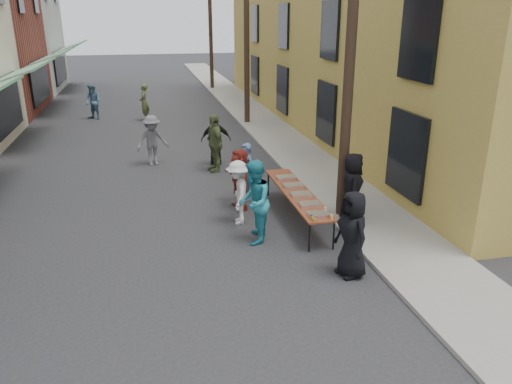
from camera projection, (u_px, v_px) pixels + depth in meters
name	position (u px, v px, depth m)	size (l,w,h in m)	color
ground	(188.00, 294.00, 9.55)	(120.00, 120.00, 0.00)	#28282B
sidewalk	(261.00, 122.00, 24.34)	(2.20, 60.00, 0.10)	gray
building_ochre	(395.00, 15.00, 23.01)	(10.00, 28.00, 10.00)	#AF923E
utility_pole_near	(351.00, 39.00, 11.67)	(0.26, 0.26, 9.00)	#2D2116
utility_pole_mid	(247.00, 26.00, 22.68)	(0.26, 0.26, 9.00)	#2D2116
utility_pole_far	(210.00, 22.00, 33.69)	(0.26, 0.26, 9.00)	#2D2116
serving_table	(297.00, 193.00, 12.80)	(0.70, 4.00, 0.75)	maroon
catering_tray_sausage	(319.00, 214.00, 11.26)	(0.50, 0.33, 0.08)	maroon
catering_tray_foil_b	(310.00, 204.00, 11.86)	(0.50, 0.33, 0.08)	#B2B2B7
catering_tray_buns	(301.00, 194.00, 12.50)	(0.50, 0.33, 0.08)	tan
catering_tray_foil_d	(293.00, 186.00, 13.14)	(0.50, 0.33, 0.08)	#B2B2B7
catering_tray_buns_end	(285.00, 178.00, 13.78)	(0.50, 0.33, 0.08)	tan
condiment_jar_a	(314.00, 220.00, 10.94)	(0.07, 0.07, 0.08)	#A57F26
condiment_jar_b	(313.00, 219.00, 11.03)	(0.07, 0.07, 0.08)	#A57F26
condiment_jar_c	(311.00, 217.00, 11.12)	(0.07, 0.07, 0.08)	#A57F26
cup_stack	(331.00, 217.00, 11.07)	(0.08, 0.08, 0.12)	tan
guest_front_a	(352.00, 234.00, 9.98)	(0.88, 0.58, 1.81)	black
guest_front_b	(246.00, 172.00, 14.12)	(0.61, 0.40, 1.66)	#506D9A
guest_front_c	(254.00, 202.00, 11.45)	(0.96, 0.75, 1.97)	teal
guest_front_d	(238.00, 192.00, 12.55)	(1.06, 0.61, 1.64)	silver
guest_front_e	(214.00, 143.00, 16.71)	(1.14, 0.48, 1.95)	#5B683C
guest_queue_back	(240.00, 179.00, 13.50)	(1.56, 0.50, 1.69)	maroon
server	(352.00, 188.00, 12.40)	(0.86, 0.56, 1.77)	black
passerby_left	(152.00, 140.00, 17.40)	(1.14, 0.65, 1.76)	slate
passerby_mid	(216.00, 140.00, 17.45)	(1.04, 0.43, 1.78)	black
passerby_right	(144.00, 102.00, 24.64)	(0.66, 0.43, 1.82)	#505933
passerby_far	(93.00, 102.00, 24.97)	(0.85, 0.66, 1.75)	teal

